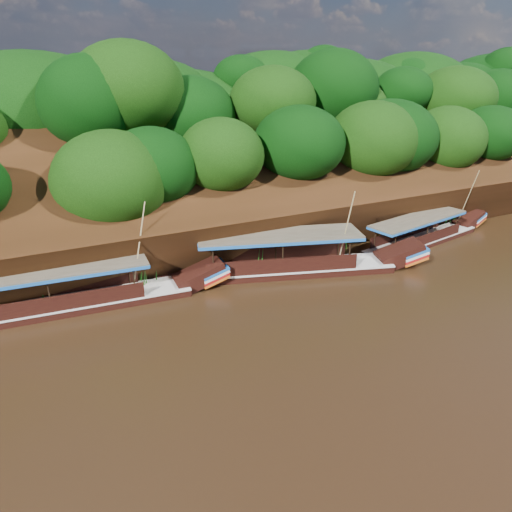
{
  "coord_description": "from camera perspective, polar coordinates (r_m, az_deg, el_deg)",
  "views": [
    {
      "loc": [
        -12.76,
        -18.55,
        13.4
      ],
      "look_at": [
        -0.22,
        7.0,
        1.8
      ],
      "focal_mm": 35.0,
      "sensor_mm": 36.0,
      "label": 1
    }
  ],
  "objects": [
    {
      "name": "ground",
      "position": [
        26.2,
        7.29,
        -8.79
      ],
      "size": [
        160.0,
        160.0,
        0.0
      ],
      "primitive_type": "plane",
      "color": "black",
      "rests_on": "ground"
    },
    {
      "name": "riverbank",
      "position": [
        44.71,
        -8.73,
        6.99
      ],
      "size": [
        120.0,
        30.06,
        19.4
      ],
      "color": "black",
      "rests_on": "ground"
    },
    {
      "name": "boat_0",
      "position": [
        40.24,
        18.97,
        2.22
      ],
      "size": [
        13.46,
        4.29,
        5.64
      ],
      "rotation": [
        0.0,
        0.0,
        0.19
      ],
      "color": "black",
      "rests_on": "ground"
    },
    {
      "name": "boat_1",
      "position": [
        32.9,
        5.44,
        -0.8
      ],
      "size": [
        15.77,
        6.73,
        6.11
      ],
      "rotation": [
        0.0,
        0.0,
        -0.3
      ],
      "color": "black",
      "rests_on": "ground"
    },
    {
      "name": "boat_2",
      "position": [
        30.01,
        -19.14,
        -4.45
      ],
      "size": [
        16.31,
        3.38,
        6.18
      ],
      "rotation": [
        0.0,
        0.0,
        -0.07
      ],
      "color": "black",
      "rests_on": "ground"
    },
    {
      "name": "reeds",
      "position": [
        32.27,
        -6.04,
        -0.77
      ],
      "size": [
        49.66,
        2.57,
        1.93
      ],
      "color": "#216A1A",
      "rests_on": "ground"
    }
  ]
}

